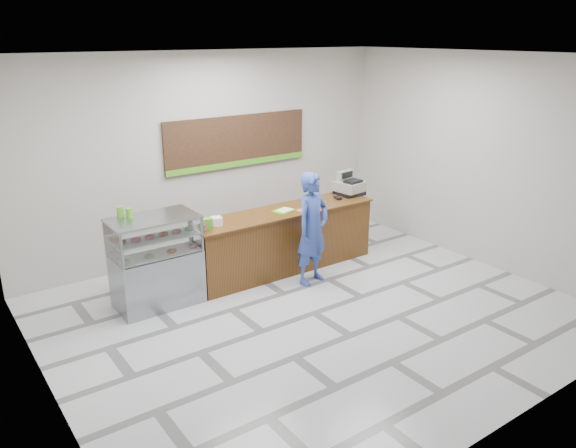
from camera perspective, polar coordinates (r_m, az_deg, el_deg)
floor at (r=8.05m, az=2.69°, el=-9.03°), size 7.00×7.00×0.00m
back_wall at (r=9.86m, az=-8.01°, el=6.91°), size 7.00×0.00×7.00m
ceiling at (r=7.12m, az=3.14°, el=16.72°), size 7.00×7.00×0.00m
sales_counter at (r=9.28m, az=-0.47°, el=-1.62°), size 3.26×0.76×1.03m
display_case at (r=8.24m, az=-13.26°, el=-3.67°), size 1.22×0.72×1.33m
menu_board at (r=10.05m, az=-5.14°, el=8.30°), size 2.80×0.06×0.90m
cash_register at (r=10.04m, az=6.22°, el=3.87°), size 0.49×0.51×0.41m
card_terminal at (r=9.76m, az=5.08°, el=2.66°), size 0.12×0.17×0.04m
serving_tray at (r=9.06m, az=-0.45°, el=1.37°), size 0.40×0.33×0.02m
napkin_box at (r=8.45m, az=-7.26°, el=0.29°), size 0.18×0.18×0.13m
straw_cup at (r=8.47m, az=-9.29°, el=0.22°), size 0.08×0.08×0.12m
promo_box at (r=8.25m, az=-8.51°, el=-0.04°), size 0.23×0.19×0.18m
donut_decal at (r=9.10m, az=1.40°, el=1.40°), size 0.17×0.17×0.00m
green_cup_left at (r=8.14m, az=-16.66°, el=1.20°), size 0.10×0.10×0.15m
green_cup_right at (r=8.06m, az=-15.83°, el=1.08°), size 0.09×0.09×0.14m
customer at (r=8.69m, az=2.49°, el=-0.46°), size 0.73×0.57×1.78m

